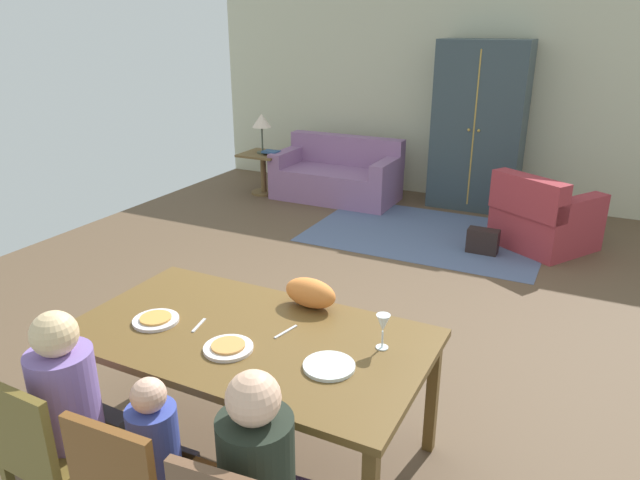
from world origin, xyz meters
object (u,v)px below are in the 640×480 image
(person_man, at_px, (77,421))
(armchair, at_px, (543,219))
(table_lamp, at_px, (262,122))
(plate_near_child, at_px, (228,348))
(person_child, at_px, (163,471))
(wine_glass, at_px, (383,325))
(couch, at_px, (338,177))
(book_upper, at_px, (271,152))
(armoire, at_px, (479,127))
(plate_near_man, at_px, (156,320))
(book_lower, at_px, (274,152))
(plate_near_woman, at_px, (329,366))
(side_table, at_px, (263,167))
(dining_table, at_px, (249,344))
(dining_chair_man, at_px, (47,447))
(handbag, at_px, (483,241))
(cat, at_px, (310,293))

(person_man, bearing_deg, armchair, 72.01)
(table_lamp, bearing_deg, plate_near_child, -59.83)
(person_man, distance_m, person_child, 0.52)
(wine_glass, distance_m, couch, 5.23)
(person_man, distance_m, book_upper, 5.60)
(wine_glass, distance_m, table_lamp, 5.55)
(couch, distance_m, armoire, 1.96)
(plate_near_man, relative_size, wine_glass, 1.34)
(wine_glass, bearing_deg, armoire, 97.21)
(couch, xyz_separation_m, book_lower, (-0.88, -0.20, 0.29))
(plate_near_woman, distance_m, side_table, 5.69)
(dining_table, distance_m, person_child, 0.76)
(plate_near_woman, bearing_deg, wine_glass, 60.11)
(table_lamp, bearing_deg, dining_table, -58.85)
(couch, bearing_deg, plate_near_child, -71.03)
(dining_chair_man, distance_m, book_upper, 5.76)
(plate_near_child, height_order, book_upper, plate_near_child)
(wine_glass, distance_m, person_child, 1.21)
(couch, bearing_deg, book_upper, -161.04)
(wine_glass, bearing_deg, dining_table, -165.21)
(armoire, relative_size, book_upper, 9.55)
(dining_table, xyz_separation_m, armchair, (1.04, 4.09, -0.38))
(dining_chair_man, height_order, armoire, armoire)
(dining_chair_man, xyz_separation_m, armoire, (0.56, 6.13, 0.56))
(dining_chair_man, xyz_separation_m, person_man, (0.00, 0.18, 0.02))
(dining_chair_man, distance_m, side_table, 5.86)
(plate_near_child, relative_size, couch, 0.15)
(plate_near_woman, bearing_deg, plate_near_man, -178.90)
(person_child, bearing_deg, handbag, 83.20)
(person_child, bearing_deg, wine_glass, 52.57)
(plate_near_child, height_order, side_table, plate_near_child)
(plate_near_child, bearing_deg, book_upper, 118.90)
(book_upper, bearing_deg, plate_near_man, -65.94)
(wine_glass, distance_m, person_man, 1.54)
(armchair, distance_m, book_upper, 3.66)
(person_child, height_order, book_lower, person_child)
(armoire, bearing_deg, wine_glass, -82.79)
(table_lamp, xyz_separation_m, book_upper, (0.16, -0.04, -0.39))
(dining_table, distance_m, plate_near_man, 0.54)
(person_man, relative_size, person_child, 1.20)
(armchair, relative_size, book_upper, 5.36)
(book_lower, height_order, book_upper, book_upper)
(cat, xyz_separation_m, armoire, (-0.11, 4.83, 0.20))
(dining_table, xyz_separation_m, plate_near_child, (-0.00, -0.18, 0.07))
(dining_table, distance_m, plate_near_child, 0.19)
(plate_near_woman, xyz_separation_m, side_table, (-3.26, 4.64, -0.39))
(side_table, height_order, book_lower, book_lower)
(dining_table, xyz_separation_m, couch, (-1.71, 4.80, -0.39))
(plate_near_child, xyz_separation_m, book_upper, (-2.58, 4.68, -0.15))
(plate_near_child, height_order, dining_chair_man, dining_chair_man)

